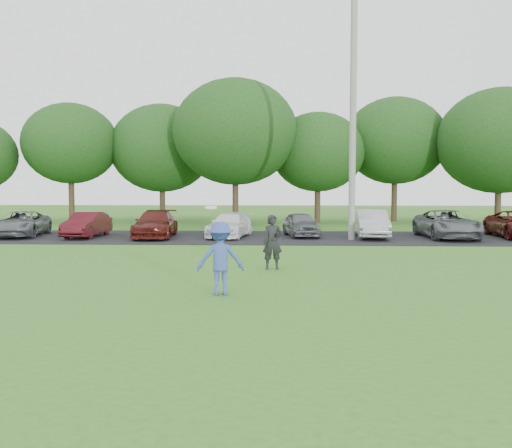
# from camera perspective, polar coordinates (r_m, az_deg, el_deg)

# --- Properties ---
(ground) EXTENTS (100.00, 100.00, 0.00)m
(ground) POSITION_cam_1_polar(r_m,az_deg,el_deg) (12.75, -0.67, -6.97)
(ground) COLOR #327020
(ground) RESTS_ON ground
(parking_lot) EXTENTS (32.00, 6.50, 0.03)m
(parking_lot) POSITION_cam_1_polar(r_m,az_deg,el_deg) (25.62, 0.90, -1.34)
(parking_lot) COLOR black
(parking_lot) RESTS_ON ground
(utility_pole) EXTENTS (0.28, 0.28, 10.33)m
(utility_pole) POSITION_cam_1_polar(r_m,az_deg,el_deg) (24.84, 9.66, 10.33)
(utility_pole) COLOR gray
(utility_pole) RESTS_ON ground
(frisbee_player) EXTENTS (1.11, 0.73, 1.95)m
(frisbee_player) POSITION_cam_1_polar(r_m,az_deg,el_deg) (12.54, -3.58, -3.43)
(frisbee_player) COLOR #3950A2
(frisbee_player) RESTS_ON ground
(camera_bystander) EXTENTS (0.60, 0.45, 1.56)m
(camera_bystander) POSITION_cam_1_polar(r_m,az_deg,el_deg) (16.20, 1.68, -1.81)
(camera_bystander) COLOR black
(camera_bystander) RESTS_ON ground
(parked_cars) EXTENTS (30.33, 4.75, 1.24)m
(parked_cars) POSITION_cam_1_polar(r_m,az_deg,el_deg) (25.54, 3.10, -0.00)
(parked_cars) COLOR white
(parked_cars) RESTS_ON parking_lot
(tree_row) EXTENTS (42.39, 9.85, 8.64)m
(tree_row) POSITION_cam_1_polar(r_m,az_deg,el_deg) (35.35, 3.80, 8.10)
(tree_row) COLOR #38281C
(tree_row) RESTS_ON ground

